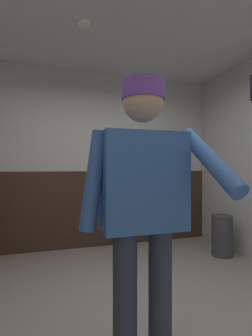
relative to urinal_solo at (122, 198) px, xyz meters
name	(u,v)px	position (x,y,z in m)	size (l,w,h in m)	color
ground_plane	(137,323)	(-0.39, -1.84, -0.80)	(4.50, 4.60, 0.04)	gray
wall_back	(94,159)	(-0.39, 0.22, 0.61)	(4.50, 0.12, 2.77)	#B2B2AD
wainscot_band_back	(95,209)	(-0.39, 0.14, -0.18)	(3.90, 0.03, 1.19)	#382319
downlight_far	(84,24)	(-0.73, -1.14, 1.98)	(0.14, 0.14, 0.03)	white
urinal_solo	(122,198)	(0.00, 0.00, 0.00)	(0.40, 0.34, 1.24)	white
person	(143,201)	(-0.55, -2.40, 0.28)	(0.71, 0.60, 1.76)	#2D3342
trash_bin	(222,235)	(1.26, -0.79, -0.49)	(0.29, 0.29, 0.57)	#38383D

